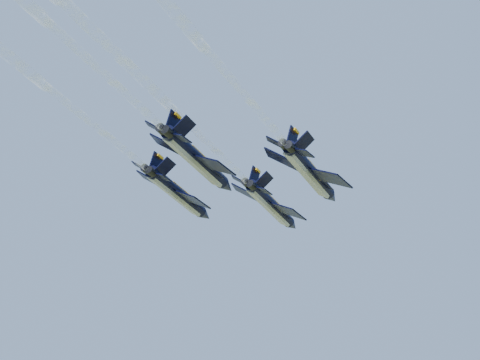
% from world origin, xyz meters
% --- Properties ---
extents(jet_lead, '(10.79, 16.58, 6.43)m').
position_xyz_m(jet_lead, '(-0.70, 12.67, 102.75)').
color(jet_lead, black).
extents(jet_left, '(10.79, 16.58, 6.43)m').
position_xyz_m(jet_left, '(-12.10, 4.88, 102.75)').
color(jet_left, black).
extents(jet_right, '(10.79, 16.58, 6.43)m').
position_xyz_m(jet_right, '(6.11, -0.20, 102.75)').
color(jet_right, black).
extents(jet_slot, '(10.79, 16.58, 6.43)m').
position_xyz_m(jet_slot, '(-6.34, -7.24, 102.75)').
color(jet_slot, black).
extents(smoke_trail_lead, '(20.42, 57.46, 2.18)m').
position_xyz_m(smoke_trail_lead, '(-14.52, -29.18, 102.79)').
color(smoke_trail_lead, white).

